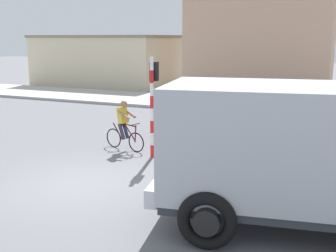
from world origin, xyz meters
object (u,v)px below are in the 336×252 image
object	(u,v)px
traffic_light_pole	(153,93)
car_far_side	(312,115)
cyclist	(124,125)
car_red_near	(219,121)
car_white_mid	(236,103)
truck_foreground	(298,148)

from	to	relation	value
traffic_light_pole	car_far_side	size ratio (longest dim) A/B	0.74
cyclist	car_red_near	distance (m)	3.52
car_red_near	car_white_mid	xyz separation A→B (m)	(-0.51, 4.31, 0.00)
car_white_mid	cyclist	bearing A→B (deg)	-108.46
truck_foreground	car_far_side	size ratio (longest dim) A/B	1.34
cyclist	car_red_near	world-z (taller)	cyclist
cyclist	traffic_light_pole	world-z (taller)	traffic_light_pole
traffic_light_pole	car_red_near	world-z (taller)	traffic_light_pole
car_red_near	car_white_mid	distance (m)	4.34
car_white_mid	car_red_near	bearing A→B (deg)	-83.31
car_red_near	car_white_mid	bearing A→B (deg)	96.69
cyclist	car_red_near	bearing A→B (deg)	39.93
cyclist	car_red_near	xyz separation A→B (m)	(2.70, 2.26, -0.05)
truck_foreground	car_white_mid	world-z (taller)	truck_foreground
car_white_mid	car_far_side	distance (m)	3.94
traffic_light_pole	car_far_side	world-z (taller)	traffic_light_pole
car_red_near	traffic_light_pole	bearing A→B (deg)	-118.71
truck_foreground	car_far_side	bearing A→B (deg)	92.64
car_white_mid	car_far_side	xyz separation A→B (m)	(3.52, -1.76, 0.00)
truck_foreground	traffic_light_pole	size ratio (longest dim) A/B	1.80
truck_foreground	car_far_side	world-z (taller)	truck_foreground
truck_foreground	car_red_near	distance (m)	7.12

